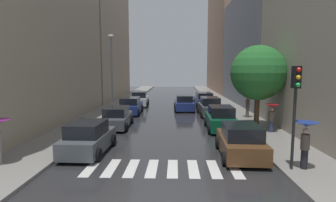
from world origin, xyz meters
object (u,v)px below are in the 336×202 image
parked_car_right_nearest (241,142)px  parked_car_right_third (210,107)px  parked_car_left_second (117,118)px  parked_car_right_fourth (204,100)px  street_tree_right (258,73)px  parked_car_right_second (221,119)px  traffic_light_right_corner (296,95)px  pedestrian_by_kerb (306,135)px  pedestrian_foreground (272,112)px  parked_car_left_nearest (88,138)px  parked_car_left_fourth (140,99)px  lamp_post_left (111,69)px  car_midroad (184,103)px  pedestrian_far_side (248,101)px  parked_car_left_third (131,106)px

parked_car_right_nearest → parked_car_right_third: bearing=2.4°
parked_car_left_second → parked_car_right_fourth: bearing=-35.3°
street_tree_right → parked_car_right_second: bearing=-171.4°
traffic_light_right_corner → parked_car_right_nearest: bearing=129.8°
pedestrian_by_kerb → traffic_light_right_corner: size_ratio=0.46×
street_tree_right → pedestrian_foreground: bearing=-71.0°
parked_car_left_nearest → parked_car_right_nearest: (7.72, -0.38, -0.00)m
parked_car_right_fourth → traffic_light_right_corner: traffic_light_right_corner is taller
parked_car_left_fourth → lamp_post_left: (-1.81, -6.19, 3.60)m
car_midroad → street_tree_right: 10.74m
pedestrian_foreground → lamp_post_left: 14.97m
pedestrian_far_side → lamp_post_left: (-12.40, 2.09, 2.82)m
pedestrian_foreground → parked_car_right_third: bearing=73.9°
car_midroad → traffic_light_right_corner: traffic_light_right_corner is taller
lamp_post_left → car_midroad: bearing=21.6°
parked_car_left_third → parked_car_right_nearest: bearing=-150.0°
parked_car_left_second → parked_car_left_fourth: bearing=-2.2°
parked_car_left_second → parked_car_right_fourth: size_ratio=0.94×
parked_car_left_nearest → traffic_light_right_corner: bearing=-102.5°
street_tree_right → parked_car_left_third: bearing=147.5°
parked_car_left_third → street_tree_right: bearing=-123.2°
parked_car_left_third → parked_car_left_nearest: bearing=179.0°
pedestrian_foreground → pedestrian_far_side: size_ratio=0.92×
parked_car_right_nearest → parked_car_right_third: 12.04m
parked_car_left_third → parked_car_right_nearest: parked_car_right_nearest is taller
parked_car_left_second → parked_car_right_nearest: 10.08m
parked_car_left_nearest → pedestrian_foreground: bearing=-66.2°
parked_car_right_fourth → street_tree_right: (2.58, -11.86, 3.29)m
pedestrian_far_side → street_tree_right: size_ratio=0.35×
parked_car_left_third → pedestrian_foreground: 13.53m
parked_car_left_fourth → lamp_post_left: bearing=161.1°
parked_car_right_second → pedestrian_far_side: bearing=-33.7°
parked_car_left_nearest → parked_car_right_fourth: (7.77, 17.80, 0.01)m
pedestrian_by_kerb → pedestrian_foreground: bearing=-44.4°
pedestrian_by_kerb → pedestrian_far_side: (0.86, 12.31, -0.02)m
parked_car_right_third → pedestrian_far_side: bearing=-119.5°
parked_car_left_fourth → parked_car_right_second: 14.79m
parked_car_right_third → pedestrian_far_side: (3.09, -1.64, 0.76)m
parked_car_right_third → pedestrian_by_kerb: 14.15m
parked_car_right_second → pedestrian_by_kerb: (2.21, -7.84, 0.79)m
parked_car_left_nearest → parked_car_left_fourth: 18.29m
parked_car_left_fourth → parked_car_right_second: size_ratio=1.05×
pedestrian_far_side → traffic_light_right_corner: (-1.40, -12.39, 1.71)m
parked_car_right_second → parked_car_right_fourth: 12.26m
parked_car_right_second → pedestrian_far_side: (3.08, 4.47, 0.77)m
pedestrian_far_side → lamp_post_left: lamp_post_left is taller
parked_car_right_third → parked_car_left_fourth: bearing=47.1°
parked_car_left_second → parked_car_right_second: bearing=-96.9°
parked_car_left_third → parked_car_right_third: bearing=-97.1°
parked_car_left_fourth → car_midroad: (5.19, -3.41, -0.04)m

